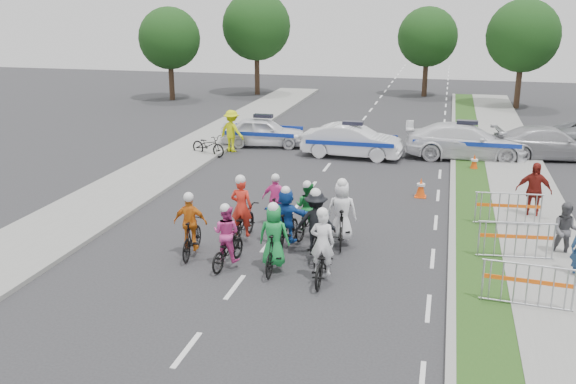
% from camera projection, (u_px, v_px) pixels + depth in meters
% --- Properties ---
extents(ground, '(90.00, 90.00, 0.00)m').
position_uv_depth(ground, '(235.00, 287.00, 15.54)').
color(ground, '#28282B').
rests_on(ground, ground).
extents(curb_right, '(0.20, 60.00, 0.12)m').
position_uv_depth(curb_right, '(452.00, 233.00, 18.99)').
color(curb_right, gray).
rests_on(curb_right, ground).
extents(grass_strip, '(1.20, 60.00, 0.11)m').
position_uv_depth(grass_strip, '(477.00, 235.00, 18.83)').
color(grass_strip, '#204516').
rests_on(grass_strip, ground).
extents(sidewalk_right, '(2.40, 60.00, 0.13)m').
position_uv_depth(sidewalk_right, '(542.00, 240.00, 18.41)').
color(sidewalk_right, gray).
rests_on(sidewalk_right, ground).
extents(sidewalk_left, '(3.00, 60.00, 0.13)m').
position_uv_depth(sidewalk_left, '(100.00, 204.00, 21.68)').
color(sidewalk_left, gray).
rests_on(sidewalk_left, ground).
extents(rider_0, '(0.69, 1.89, 1.92)m').
position_uv_depth(rider_0, '(322.00, 256.00, 15.77)').
color(rider_0, black).
rests_on(rider_0, ground).
extents(rider_1, '(0.80, 1.79, 1.87)m').
position_uv_depth(rider_1, '(274.00, 244.00, 16.29)').
color(rider_1, black).
rests_on(rider_1, ground).
extents(rider_2, '(0.82, 1.77, 1.74)m').
position_uv_depth(rider_2, '(227.00, 242.00, 16.62)').
color(rider_2, black).
rests_on(rider_2, ground).
extents(rider_3, '(0.95, 1.78, 1.83)m').
position_uv_depth(rider_3, '(191.00, 231.00, 17.27)').
color(rider_3, black).
rests_on(rider_3, ground).
extents(rider_4, '(1.18, 2.02, 1.97)m').
position_uv_depth(rider_4, '(316.00, 231.00, 17.16)').
color(rider_4, black).
rests_on(rider_4, ground).
extents(rider_5, '(1.48, 1.77, 1.80)m').
position_uv_depth(rider_5, '(286.00, 221.00, 17.89)').
color(rider_5, black).
rests_on(rider_5, ground).
extents(rider_6, '(0.68, 1.96, 2.00)m').
position_uv_depth(rider_6, '(242.00, 219.00, 18.36)').
color(rider_6, black).
rests_on(rider_6, ground).
extents(rider_7, '(0.89, 1.94, 1.99)m').
position_uv_depth(rider_7, '(342.00, 219.00, 18.02)').
color(rider_7, black).
rests_on(rider_7, ground).
extents(rider_8, '(0.91, 1.76, 1.72)m').
position_uv_depth(rider_8, '(307.00, 215.00, 18.76)').
color(rider_8, black).
rests_on(rider_8, ground).
extents(rider_9, '(0.86, 1.62, 1.70)m').
position_uv_depth(rider_9, '(276.00, 206.00, 19.54)').
color(rider_9, black).
rests_on(rider_9, ground).
extents(police_car_0, '(4.18, 2.15, 1.36)m').
position_uv_depth(police_car_0, '(263.00, 132.00, 30.45)').
color(police_car_0, white).
rests_on(police_car_0, ground).
extents(police_car_1, '(4.48, 1.84, 1.44)m').
position_uv_depth(police_car_1, '(352.00, 141.00, 28.25)').
color(police_car_1, white).
rests_on(police_car_1, ground).
extents(police_car_2, '(5.36, 2.43, 1.52)m').
position_uv_depth(police_car_2, '(466.00, 141.00, 28.03)').
color(police_car_2, white).
rests_on(police_car_2, ground).
extents(civilian_sedan, '(5.08, 2.73, 1.40)m').
position_uv_depth(civilian_sedan, '(549.00, 143.00, 27.95)').
color(civilian_sedan, '#A7A7AC').
rests_on(civilian_sedan, ground).
extents(spectator_1, '(0.82, 0.67, 1.56)m').
position_uv_depth(spectator_1, '(566.00, 231.00, 17.06)').
color(spectator_1, '#535358').
rests_on(spectator_1, ground).
extents(spectator_2, '(1.14, 0.58, 1.86)m').
position_uv_depth(spectator_2, '(534.00, 191.00, 20.11)').
color(spectator_2, maroon).
rests_on(spectator_2, ground).
extents(marshal_hiviz, '(1.41, 1.10, 1.91)m').
position_uv_depth(marshal_hiviz, '(232.00, 131.00, 29.21)').
color(marshal_hiviz, '#CFDD0B').
rests_on(marshal_hiviz, ground).
extents(barrier_0, '(2.03, 0.67, 1.12)m').
position_uv_depth(barrier_0, '(527.00, 287.00, 14.23)').
color(barrier_0, '#A5A8AD').
rests_on(barrier_0, ground).
extents(barrier_1, '(2.04, 0.72, 1.12)m').
position_uv_depth(barrier_1, '(516.00, 242.00, 16.90)').
color(barrier_1, '#A5A8AD').
rests_on(barrier_1, ground).
extents(barrier_2, '(2.04, 0.69, 1.12)m').
position_uv_depth(barrier_2, '(508.00, 211.00, 19.42)').
color(barrier_2, '#A5A8AD').
rests_on(barrier_2, ground).
extents(cone_0, '(0.40, 0.40, 0.70)m').
position_uv_depth(cone_0, '(421.00, 188.00, 22.58)').
color(cone_0, '#F24C0C').
rests_on(cone_0, ground).
extents(cone_1, '(0.40, 0.40, 0.70)m').
position_uv_depth(cone_1, '(474.00, 163.00, 26.05)').
color(cone_1, '#F24C0C').
rests_on(cone_1, ground).
extents(parked_bike, '(1.93, 1.24, 0.96)m').
position_uv_depth(parked_bike, '(208.00, 145.00, 28.56)').
color(parked_bike, black).
rests_on(parked_bike, ground).
extents(tree_0, '(4.20, 4.20, 6.30)m').
position_uv_depth(tree_0, '(169.00, 38.00, 43.61)').
color(tree_0, '#382619').
rests_on(tree_0, ground).
extents(tree_1, '(4.55, 4.55, 6.82)m').
position_uv_depth(tree_1, '(523.00, 36.00, 40.03)').
color(tree_1, '#382619').
rests_on(tree_1, ground).
extents(tree_3, '(4.90, 4.90, 7.35)m').
position_uv_depth(tree_3, '(256.00, 26.00, 45.97)').
color(tree_3, '#382619').
rests_on(tree_3, ground).
extents(tree_4, '(4.20, 4.20, 6.30)m').
position_uv_depth(tree_4, '(428.00, 37.00, 45.24)').
color(tree_4, '#382619').
rests_on(tree_4, ground).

